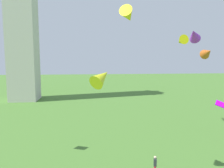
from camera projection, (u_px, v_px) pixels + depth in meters
person_2 at (155, 164)px, 20.01m from camera, size 0.33×0.50×1.64m
kite_flying_0 at (102, 77)px, 14.05m from camera, size 1.70×1.79×1.39m
kite_flying_1 at (221, 104)px, 28.71m from camera, size 1.68×1.33×0.96m
kite_flying_3 at (207, 53)px, 31.13m from camera, size 1.45×2.23×1.79m
kite_flying_5 at (194, 35)px, 20.75m from camera, size 1.73×1.93×1.48m
kite_flying_6 at (181, 41)px, 32.87m from camera, size 1.42×2.16×1.69m
kite_flying_7 at (128, 16)px, 17.77m from camera, size 1.65×1.98×1.52m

